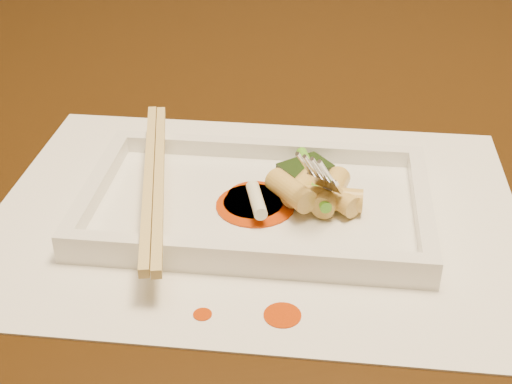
# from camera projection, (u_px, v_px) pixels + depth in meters

# --- Properties ---
(table) EXTENTS (1.40, 0.90, 0.75)m
(table) POSITION_uv_depth(u_px,v_px,m) (271.00, 215.00, 0.73)
(table) COLOR black
(table) RESTS_ON ground
(placemat) EXTENTS (0.40, 0.30, 0.00)m
(placemat) POSITION_uv_depth(u_px,v_px,m) (256.00, 213.00, 0.55)
(placemat) COLOR white
(placemat) RESTS_ON table
(sauce_splatter_a) EXTENTS (0.02, 0.02, 0.00)m
(sauce_splatter_a) POSITION_uv_depth(u_px,v_px,m) (282.00, 315.00, 0.45)
(sauce_splatter_a) COLOR #BB3605
(sauce_splatter_a) RESTS_ON placemat
(sauce_splatter_b) EXTENTS (0.01, 0.01, 0.00)m
(sauce_splatter_b) POSITION_uv_depth(u_px,v_px,m) (203.00, 314.00, 0.45)
(sauce_splatter_b) COLOR #BB3605
(sauce_splatter_b) RESTS_ON placemat
(plate_base) EXTENTS (0.26, 0.16, 0.01)m
(plate_base) POSITION_uv_depth(u_px,v_px,m) (256.00, 207.00, 0.54)
(plate_base) COLOR white
(plate_base) RESTS_ON placemat
(plate_rim_far) EXTENTS (0.26, 0.01, 0.01)m
(plate_rim_far) POSITION_uv_depth(u_px,v_px,m) (266.00, 149.00, 0.60)
(plate_rim_far) COLOR white
(plate_rim_far) RESTS_ON plate_base
(plate_rim_near) EXTENTS (0.26, 0.01, 0.01)m
(plate_rim_near) POSITION_uv_depth(u_px,v_px,m) (243.00, 254.00, 0.48)
(plate_rim_near) COLOR white
(plate_rim_near) RESTS_ON plate_base
(plate_rim_left) EXTENTS (0.01, 0.14, 0.01)m
(plate_rim_left) POSITION_uv_depth(u_px,v_px,m) (97.00, 186.00, 0.55)
(plate_rim_left) COLOR white
(plate_rim_left) RESTS_ON plate_base
(plate_rim_right) EXTENTS (0.01, 0.14, 0.01)m
(plate_rim_right) POSITION_uv_depth(u_px,v_px,m) (422.00, 206.00, 0.53)
(plate_rim_right) COLOR white
(plate_rim_right) RESTS_ON plate_base
(veg_piece) EXTENTS (0.05, 0.05, 0.01)m
(veg_piece) POSITION_uv_depth(u_px,v_px,m) (305.00, 171.00, 0.57)
(veg_piece) COLOR black
(veg_piece) RESTS_ON plate_base
(scallion_white) EXTENTS (0.02, 0.04, 0.01)m
(scallion_white) POSITION_uv_depth(u_px,v_px,m) (257.00, 200.00, 0.52)
(scallion_white) COLOR #EAEACC
(scallion_white) RESTS_ON plate_base
(scallion_green) EXTENTS (0.03, 0.08, 0.01)m
(scallion_green) POSITION_uv_depth(u_px,v_px,m) (313.00, 178.00, 0.55)
(scallion_green) COLOR #45A21A
(scallion_green) RESTS_ON plate_base
(chopstick_a) EXTENTS (0.06, 0.23, 0.01)m
(chopstick_a) POSITION_uv_depth(u_px,v_px,m) (149.00, 177.00, 0.54)
(chopstick_a) COLOR tan
(chopstick_a) RESTS_ON plate_rim_near
(chopstick_b) EXTENTS (0.06, 0.23, 0.01)m
(chopstick_b) POSITION_uv_depth(u_px,v_px,m) (159.00, 178.00, 0.54)
(chopstick_b) COLOR tan
(chopstick_b) RESTS_ON plate_rim_near
(fork) EXTENTS (0.09, 0.10, 0.14)m
(fork) POSITION_uv_depth(u_px,v_px,m) (356.00, 109.00, 0.51)
(fork) COLOR silver
(fork) RESTS_ON plate_base
(sauce_blob_0) EXTENTS (0.04, 0.04, 0.00)m
(sauce_blob_0) POSITION_uv_depth(u_px,v_px,m) (255.00, 196.00, 0.55)
(sauce_blob_0) COLOR #BB3605
(sauce_blob_0) RESTS_ON plate_base
(sauce_blob_1) EXTENTS (0.06, 0.06, 0.00)m
(sauce_blob_1) POSITION_uv_depth(u_px,v_px,m) (255.00, 205.00, 0.54)
(sauce_blob_1) COLOR #BB3605
(sauce_blob_1) RESTS_ON plate_base
(sauce_blob_2) EXTENTS (0.05, 0.05, 0.00)m
(sauce_blob_2) POSITION_uv_depth(u_px,v_px,m) (253.00, 203.00, 0.54)
(sauce_blob_2) COLOR #BB3605
(sauce_blob_2) RESTS_ON plate_base
(rice_cake_0) EXTENTS (0.03, 0.05, 0.02)m
(rice_cake_0) POSITION_uv_depth(u_px,v_px,m) (331.00, 192.00, 0.54)
(rice_cake_0) COLOR #DBC266
(rice_cake_0) RESTS_ON plate_base
(rice_cake_1) EXTENTS (0.04, 0.04, 0.02)m
(rice_cake_1) POSITION_uv_depth(u_px,v_px,m) (333.00, 195.00, 0.53)
(rice_cake_1) COLOR #DBC266
(rice_cake_1) RESTS_ON plate_base
(rice_cake_2) EXTENTS (0.04, 0.04, 0.02)m
(rice_cake_2) POSITION_uv_depth(u_px,v_px,m) (291.00, 191.00, 0.53)
(rice_cake_2) COLOR #DBC266
(rice_cake_2) RESTS_ON plate_base
(rice_cake_3) EXTENTS (0.03, 0.05, 0.02)m
(rice_cake_3) POSITION_uv_depth(u_px,v_px,m) (302.00, 186.00, 0.54)
(rice_cake_3) COLOR #DBC266
(rice_cake_3) RESTS_ON plate_base
(rice_cake_4) EXTENTS (0.05, 0.02, 0.02)m
(rice_cake_4) POSITION_uv_depth(u_px,v_px,m) (332.00, 199.00, 0.53)
(rice_cake_4) COLOR #DBC266
(rice_cake_4) RESTS_ON plate_base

